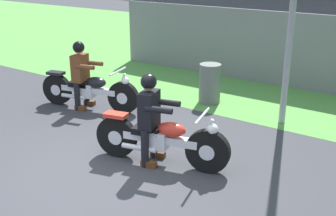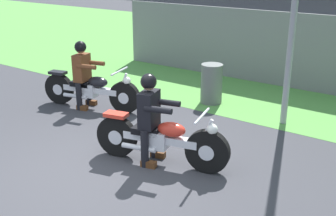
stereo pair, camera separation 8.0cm
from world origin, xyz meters
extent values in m
plane|color=#38383D|center=(0.00, 0.00, 0.00)|extent=(120.00, 120.00, 0.00)
cube|color=#549342|center=(0.00, 9.14, 0.00)|extent=(60.00, 12.00, 0.01)
cylinder|color=black|center=(1.23, 0.97, 0.33)|extent=(0.68, 0.28, 0.67)
cylinder|color=silver|center=(1.23, 0.97, 0.33)|extent=(0.26, 0.19, 0.23)
cylinder|color=black|center=(-0.22, 0.62, 0.33)|extent=(0.68, 0.28, 0.67)
cylinder|color=silver|center=(-0.22, 0.62, 0.33)|extent=(0.26, 0.19, 0.23)
cube|color=silver|center=(0.50, 0.79, 0.41)|extent=(1.19, 0.42, 0.12)
cube|color=silver|center=(0.45, 0.78, 0.39)|extent=(0.37, 0.31, 0.28)
ellipsoid|color=red|center=(0.68, 0.84, 0.59)|extent=(0.48, 0.34, 0.22)
cube|color=black|center=(0.29, 0.74, 0.51)|extent=(0.48, 0.34, 0.10)
cube|color=red|center=(-0.22, 0.62, 0.70)|extent=(0.40, 0.28, 0.06)
cylinder|color=silver|center=(1.18, 0.96, 0.58)|extent=(0.26, 0.11, 0.53)
cylinder|color=silver|center=(1.13, 0.95, 0.87)|extent=(0.19, 0.65, 0.04)
sphere|color=white|center=(1.28, 0.99, 0.69)|extent=(0.16, 0.16, 0.16)
cylinder|color=silver|center=(0.24, 0.59, 0.27)|extent=(0.55, 0.21, 0.08)
cylinder|color=black|center=(0.28, 0.93, 0.29)|extent=(0.12, 0.12, 0.58)
cube|color=#593319|center=(0.34, 0.94, 0.05)|extent=(0.26, 0.15, 0.10)
cylinder|color=black|center=(0.37, 0.58, 0.29)|extent=(0.12, 0.12, 0.58)
cube|color=#593319|center=(0.43, 0.59, 0.05)|extent=(0.26, 0.15, 0.10)
cube|color=black|center=(0.33, 0.75, 0.86)|extent=(0.30, 0.42, 0.56)
cylinder|color=black|center=(0.50, 0.97, 0.94)|extent=(0.43, 0.19, 0.09)
cylinder|color=black|center=(0.58, 0.64, 0.94)|extent=(0.43, 0.19, 0.09)
sphere|color=tan|center=(0.33, 0.75, 1.26)|extent=(0.20, 0.20, 0.20)
sphere|color=black|center=(0.33, 0.75, 1.29)|extent=(0.24, 0.24, 0.24)
cylinder|color=black|center=(-1.41, 2.17, 0.33)|extent=(0.67, 0.27, 0.66)
cylinder|color=silver|center=(-1.41, 2.17, 0.33)|extent=(0.26, 0.19, 0.23)
cylinder|color=black|center=(-2.95, 1.79, 0.33)|extent=(0.67, 0.27, 0.66)
cylinder|color=silver|center=(-2.95, 1.79, 0.33)|extent=(0.26, 0.19, 0.23)
cube|color=silver|center=(-2.18, 1.98, 0.41)|extent=(1.27, 0.44, 0.12)
cube|color=silver|center=(-2.23, 1.97, 0.39)|extent=(0.37, 0.31, 0.28)
ellipsoid|color=black|center=(-2.01, 2.02, 0.59)|extent=(0.48, 0.34, 0.22)
cube|color=black|center=(-2.39, 1.93, 0.51)|extent=(0.48, 0.34, 0.10)
cube|color=black|center=(-2.95, 1.79, 0.69)|extent=(0.40, 0.28, 0.06)
cylinder|color=silver|center=(-1.46, 2.15, 0.58)|extent=(0.26, 0.11, 0.53)
cylinder|color=silver|center=(-1.51, 2.14, 0.87)|extent=(0.19, 0.65, 0.04)
sphere|color=white|center=(-1.35, 2.18, 0.69)|extent=(0.16, 0.16, 0.16)
cylinder|color=silver|center=(-2.44, 1.77, 0.27)|extent=(0.55, 0.21, 0.08)
cylinder|color=black|center=(-2.40, 2.11, 0.29)|extent=(0.12, 0.12, 0.58)
cube|color=#593319|center=(-2.34, 2.12, 0.05)|extent=(0.26, 0.15, 0.10)
cylinder|color=black|center=(-2.31, 1.76, 0.29)|extent=(0.12, 0.12, 0.58)
cube|color=#593319|center=(-2.26, 1.77, 0.05)|extent=(0.26, 0.15, 0.10)
cube|color=brown|center=(-2.36, 1.93, 0.86)|extent=(0.30, 0.42, 0.56)
cylinder|color=brown|center=(-2.18, 2.15, 0.94)|extent=(0.43, 0.19, 0.09)
cylinder|color=brown|center=(-2.10, 1.82, 0.94)|extent=(0.43, 0.19, 0.09)
sphere|color=#996B4C|center=(-2.36, 1.93, 1.26)|extent=(0.20, 0.20, 0.20)
sphere|color=black|center=(-2.36, 1.93, 1.29)|extent=(0.24, 0.24, 0.24)
cylinder|color=#595E5B|center=(-0.31, 3.75, 0.43)|extent=(0.47, 0.47, 0.86)
cube|color=slate|center=(-0.76, 5.86, 0.90)|extent=(7.00, 0.06, 1.80)
camera|label=1|loc=(3.91, -3.90, 3.00)|focal=44.76mm
camera|label=2|loc=(3.97, -3.85, 3.00)|focal=44.76mm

